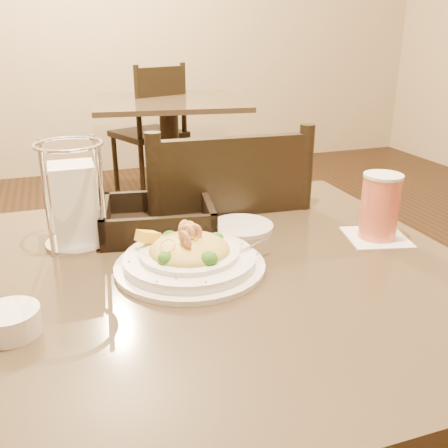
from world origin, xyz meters
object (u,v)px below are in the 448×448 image
object	(u,v)px
dining_chair_near	(219,276)
bread_basket	(158,222)
pasta_bowl	(189,256)
side_plate	(241,226)
drink_glass	(380,207)
background_table	(170,136)
dining_chair_far	(152,128)
main_table	(227,371)
napkin_caddy	(75,202)
butter_ramekin	(10,322)

from	to	relation	value
dining_chair_near	bread_basket	distance (m)	0.37
pasta_bowl	side_plate	size ratio (longest dim) A/B	2.15
drink_glass	side_plate	size ratio (longest dim) A/B	1.05
background_table	dining_chair_far	xyz separation A→B (m)	(-0.06, 0.29, 0.00)
main_table	dining_chair_near	bearing A→B (deg)	73.99
main_table	dining_chair_near	distance (m)	0.41
dining_chair_far	napkin_caddy	bearing A→B (deg)	53.64
drink_glass	bread_basket	bearing A→B (deg)	156.75
pasta_bowl	side_plate	bearing A→B (deg)	44.34
napkin_caddy	side_plate	world-z (taller)	napkin_caddy
main_table	dining_chair_near	world-z (taller)	dining_chair_near
pasta_bowl	butter_ramekin	world-z (taller)	pasta_bowl
main_table	pasta_bowl	world-z (taller)	pasta_bowl
dining_chair_far	butter_ramekin	world-z (taller)	dining_chair_far
dining_chair_near	dining_chair_far	distance (m)	2.27
dining_chair_near	drink_glass	size ratio (longest dim) A/B	6.30
background_table	drink_glass	distance (m)	2.35
main_table	side_plate	world-z (taller)	side_plate
main_table	pasta_bowl	size ratio (longest dim) A/B	2.98
butter_ramekin	drink_glass	bearing A→B (deg)	10.48
napkin_caddy	pasta_bowl	bearing A→B (deg)	-45.23
background_table	dining_chair_far	world-z (taller)	dining_chair_far
pasta_bowl	butter_ramekin	size ratio (longest dim) A/B	3.53
bread_basket	butter_ramekin	size ratio (longest dim) A/B	3.06
side_plate	dining_chair_near	bearing A→B (deg)	84.92
background_table	dining_chair_far	distance (m)	0.30
pasta_bowl	dining_chair_near	bearing A→B (deg)	64.44
dining_chair_far	bread_basket	size ratio (longest dim) A/B	3.54
dining_chair_far	bread_basket	xyz separation A→B (m)	(-0.46, -2.43, 0.25)
dining_chair_near	bread_basket	world-z (taller)	dining_chair_near
main_table	background_table	world-z (taller)	same
main_table	bread_basket	distance (m)	0.34
pasta_bowl	bread_basket	world-z (taller)	pasta_bowl
main_table	napkin_caddy	world-z (taller)	napkin_caddy
main_table	butter_ramekin	bearing A→B (deg)	-165.12
main_table	drink_glass	xyz separation A→B (m)	(0.34, 0.03, 0.30)
drink_glass	butter_ramekin	size ratio (longest dim) A/B	1.73
dining_chair_far	butter_ramekin	xyz separation A→B (m)	(-0.73, -2.75, 0.25)
background_table	butter_ramekin	world-z (taller)	butter_ramekin
napkin_caddy	dining_chair_near	bearing A→B (deg)	27.65
background_table	drink_glass	bearing A→B (deg)	-92.07
bread_basket	butter_ramekin	world-z (taller)	bread_basket
background_table	napkin_caddy	distance (m)	2.28
drink_glass	side_plate	world-z (taller)	drink_glass
background_table	pasta_bowl	bearing A→B (deg)	-101.91
napkin_caddy	butter_ramekin	distance (m)	0.33
bread_basket	napkin_caddy	size ratio (longest dim) A/B	1.24
dining_chair_near	pasta_bowl	distance (m)	0.49
dining_chair_far	side_plate	size ratio (longest dim) A/B	6.62
side_plate	bread_basket	bearing A→B (deg)	167.45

